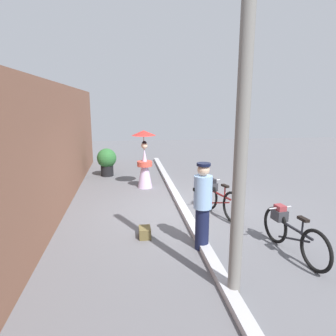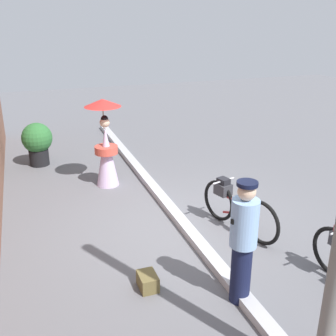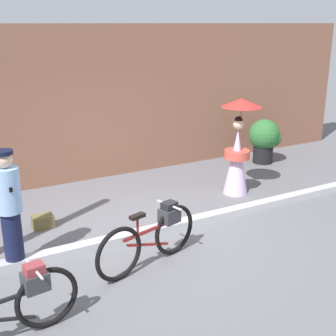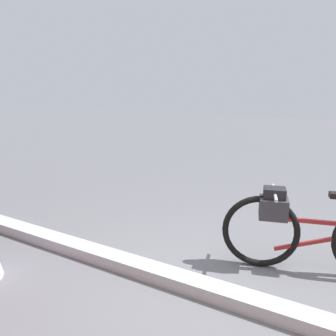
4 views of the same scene
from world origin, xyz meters
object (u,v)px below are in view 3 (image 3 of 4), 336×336
object	(u,v)px
bicycle_near_officer	(152,235)
person_officer	(9,207)
bicycle_far_side	(3,308)
person_with_parasol	(238,148)
backpack_on_pavement	(43,222)
potted_plant_by_door	(265,138)

from	to	relation	value
bicycle_near_officer	person_officer	world-z (taller)	person_officer
bicycle_far_side	person_officer	bearing A→B (deg)	76.08
bicycle_far_side	person_with_parasol	distance (m)	5.34
bicycle_near_officer	person_with_parasol	world-z (taller)	person_with_parasol
bicycle_near_officer	backpack_on_pavement	world-z (taller)	bicycle_near_officer
potted_plant_by_door	backpack_on_pavement	world-z (taller)	potted_plant_by_door
person_with_parasol	backpack_on_pavement	distance (m)	3.83
bicycle_far_side	potted_plant_by_door	bearing A→B (deg)	29.16
potted_plant_by_door	person_with_parasol	bearing A→B (deg)	-144.31
bicycle_far_side	potted_plant_by_door	world-z (taller)	potted_plant_by_door
person_with_parasol	backpack_on_pavement	bearing A→B (deg)	176.39
potted_plant_by_door	person_officer	bearing A→B (deg)	-161.23
person_officer	potted_plant_by_door	distance (m)	6.54
bicycle_near_officer	backpack_on_pavement	distance (m)	2.18
backpack_on_pavement	person_with_parasol	bearing A→B (deg)	-3.61
potted_plant_by_door	backpack_on_pavement	distance (m)	5.68
person_officer	person_with_parasol	bearing A→B (deg)	10.35
bicycle_near_officer	person_with_parasol	bearing A→B (deg)	31.56
backpack_on_pavement	bicycle_far_side	bearing A→B (deg)	-111.46
person_with_parasol	potted_plant_by_door	xyz separation A→B (m)	(1.82, 1.31, -0.32)
bicycle_near_officer	backpack_on_pavement	size ratio (longest dim) A/B	5.14
bicycle_near_officer	person_with_parasol	distance (m)	3.19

